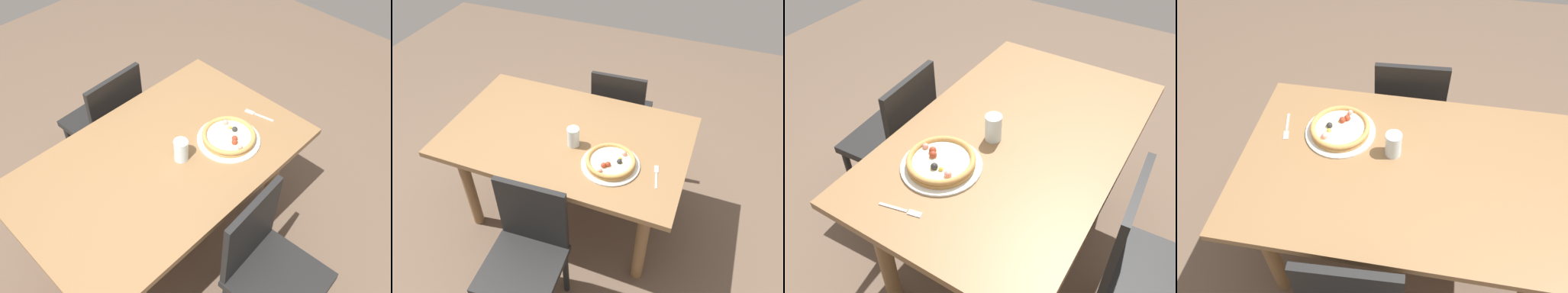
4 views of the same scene
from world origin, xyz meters
TOP-DOWN VIEW (x-y plane):
  - ground_plane at (0.00, 0.00)m, footprint 6.00×6.00m
  - dining_table at (0.00, 0.00)m, footprint 1.45×0.90m
  - chair_near at (0.04, -0.66)m, footprint 0.42×0.42m
  - plate at (0.32, -0.15)m, footprint 0.32×0.32m
  - pizza at (0.32, -0.15)m, footprint 0.27×0.27m
  - fork at (0.58, -0.14)m, footprint 0.05×0.16m
  - drinking_glass at (0.07, -0.07)m, footprint 0.07×0.07m

SIDE VIEW (x-z plane):
  - ground_plane at x=0.00m, z-range 0.00..0.00m
  - chair_near at x=0.04m, z-range 0.04..0.90m
  - dining_table at x=0.00m, z-range 0.26..1.01m
  - fork at x=0.58m, z-range 0.74..0.75m
  - plate at x=0.32m, z-range 0.74..0.75m
  - pizza at x=0.32m, z-range 0.75..0.80m
  - drinking_glass at x=0.07m, z-range 0.74..0.86m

